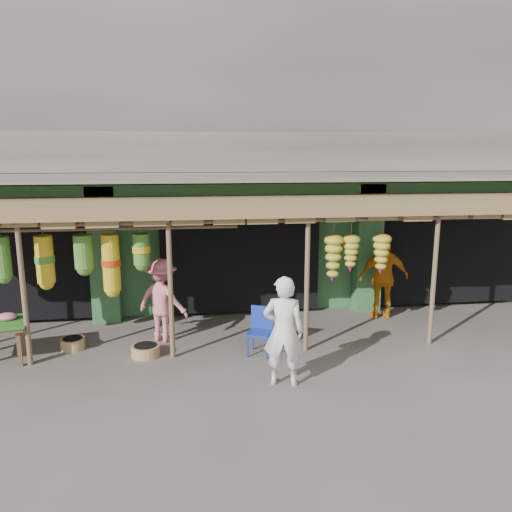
{
  "coord_description": "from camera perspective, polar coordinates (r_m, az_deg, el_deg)",
  "views": [
    {
      "loc": [
        -1.13,
        -8.94,
        3.7
      ],
      "look_at": [
        0.21,
        1.0,
        1.61
      ],
      "focal_mm": 35.0,
      "sensor_mm": 36.0,
      "label": 1
    }
  ],
  "objects": [
    {
      "name": "person_vendor",
      "position": [
        11.58,
        14.37,
        -2.34
      ],
      "size": [
        1.13,
        0.52,
        1.9
      ],
      "primitive_type": "imported",
      "rotation": [
        0.0,
        0.0,
        3.09
      ],
      "color": "orange",
      "rests_on": "ground"
    },
    {
      "name": "basket_right",
      "position": [
        10.33,
        -20.2,
        -9.37
      ],
      "size": [
        0.59,
        0.59,
        0.21
      ],
      "primitive_type": "cylinder",
      "rotation": [
        0.0,
        0.0,
        -0.38
      ],
      "color": "olive",
      "rests_on": "ground"
    },
    {
      "name": "person_front",
      "position": [
        8.05,
        3.17,
        -8.56
      ],
      "size": [
        0.75,
        0.59,
        1.81
      ],
      "primitive_type": "imported",
      "rotation": [
        0.0,
        0.0,
        2.89
      ],
      "color": "silver",
      "rests_on": "ground"
    },
    {
      "name": "blue_chair",
      "position": [
        9.39,
        0.53,
        -8.2
      ],
      "size": [
        0.55,
        0.56,
        0.88
      ],
      "rotation": [
        0.0,
        0.0,
        -0.39
      ],
      "color": "#182D9D",
      "rests_on": "ground"
    },
    {
      "name": "basket_mid",
      "position": [
        9.61,
        -12.5,
        -10.51
      ],
      "size": [
        0.66,
        0.66,
        0.2
      ],
      "primitive_type": "cylinder",
      "rotation": [
        0.0,
        0.0,
        -0.29
      ],
      "color": "olive",
      "rests_on": "ground"
    },
    {
      "name": "person_shopper",
      "position": [
        10.06,
        -10.66,
        -4.97
      ],
      "size": [
        1.25,
        1.08,
        1.67
      ],
      "primitive_type": "imported",
      "rotation": [
        0.0,
        0.0,
        2.61
      ],
      "color": "#DA737F",
      "rests_on": "ground"
    },
    {
      "name": "building",
      "position": [
        13.86,
        -3.05,
        10.39
      ],
      "size": [
        16.4,
        6.8,
        7.0
      ],
      "color": "gray",
      "rests_on": "ground"
    },
    {
      "name": "ground",
      "position": [
        9.75,
        -0.43,
        -10.54
      ],
      "size": [
        80.0,
        80.0,
        0.0
      ],
      "primitive_type": "plane",
      "color": "#514C47",
      "rests_on": "ground"
    },
    {
      "name": "awning",
      "position": [
        9.86,
        -1.87,
        5.2
      ],
      "size": [
        14.0,
        2.7,
        2.79
      ],
      "color": "brown",
      "rests_on": "ground"
    }
  ]
}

